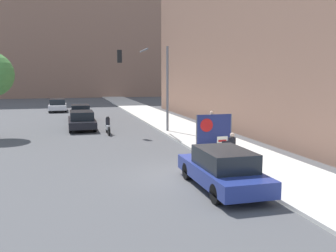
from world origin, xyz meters
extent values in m
plane|color=#4F4F51|center=(0.00, 0.00, 0.00)|extent=(160.00, 160.00, 0.00)
cube|color=beige|center=(3.67, 15.00, 0.06)|extent=(3.77, 90.00, 0.13)
cube|color=#936B56|center=(11.61, 14.35, 7.06)|extent=(10.00, 32.00, 14.12)
cylinder|color=#474C56|center=(2.69, 1.98, 0.34)|extent=(0.03, 0.03, 0.42)
cylinder|color=#474C56|center=(3.06, 1.98, 0.34)|extent=(0.03, 0.03, 0.42)
cylinder|color=#474C56|center=(2.69, 2.35, 0.34)|extent=(0.03, 0.03, 0.42)
cylinder|color=#474C56|center=(3.06, 2.35, 0.34)|extent=(0.03, 0.03, 0.42)
cube|color=navy|center=(2.87, 2.16, 0.56)|extent=(0.40, 0.40, 0.02)
cube|color=navy|center=(2.87, 2.35, 0.76)|extent=(0.40, 0.02, 0.38)
cylinder|color=#756651|center=(2.87, 2.00, 0.66)|extent=(0.18, 0.42, 0.18)
cylinder|color=#756651|center=(2.87, 1.79, 0.34)|extent=(0.16, 0.16, 0.42)
cube|color=black|center=(2.87, 1.73, 0.18)|extent=(0.20, 0.28, 0.10)
cylinder|color=black|center=(2.87, 2.19, 0.83)|extent=(0.34, 0.34, 0.52)
sphere|color=beige|center=(2.87, 2.19, 1.20)|extent=(0.22, 0.22, 0.22)
cylinder|color=black|center=(2.55, 2.11, 0.91)|extent=(0.45, 0.09, 0.09)
cube|color=#EAE5C6|center=(2.34, 2.11, 0.97)|extent=(0.52, 0.02, 0.40)
cube|color=#AD1414|center=(2.34, 2.10, 0.97)|extent=(0.39, 0.01, 0.10)
cylinder|color=#334775|center=(3.91, 7.37, 0.54)|extent=(0.28, 0.28, 0.83)
cylinder|color=#9E9EA3|center=(3.91, 7.37, 1.29)|extent=(0.34, 0.34, 0.66)
sphere|color=beige|center=(3.91, 7.37, 1.73)|extent=(0.22, 0.22, 0.22)
cylinder|color=slate|center=(2.15, 5.09, 1.00)|extent=(0.06, 0.06, 1.74)
cylinder|color=slate|center=(4.16, 5.09, 1.00)|extent=(0.06, 0.06, 1.74)
cube|color=navy|center=(3.15, 5.09, 1.05)|extent=(2.01, 0.02, 1.64)
cylinder|color=red|center=(2.71, 5.07, 1.30)|extent=(0.72, 0.01, 0.72)
cylinder|color=slate|center=(2.23, 11.35, 3.03)|extent=(0.16, 0.16, 5.80)
cylinder|color=slate|center=(0.60, 11.44, 5.63)|extent=(0.29, 3.26, 0.11)
cube|color=black|center=(-1.03, 11.52, 5.21)|extent=(0.32, 0.32, 0.84)
sphere|color=green|center=(-1.03, 11.52, 4.93)|extent=(0.18, 0.18, 0.18)
cube|color=navy|center=(0.65, -1.79, 0.54)|extent=(1.82, 4.65, 0.53)
cube|color=black|center=(0.65, -1.98, 1.12)|extent=(1.57, 2.42, 0.63)
cylinder|color=black|center=(-0.15, -0.35, 0.32)|extent=(0.22, 0.64, 0.64)
cylinder|color=black|center=(1.45, -0.35, 0.32)|extent=(0.22, 0.64, 0.64)
cylinder|color=black|center=(-0.15, -3.23, 0.32)|extent=(0.22, 0.64, 0.64)
cylinder|color=black|center=(1.45, -3.23, 0.32)|extent=(0.22, 0.64, 0.64)
cube|color=black|center=(-3.49, 14.47, 0.52)|extent=(1.90, 4.73, 0.50)
cube|color=black|center=(-3.49, 14.29, 1.07)|extent=(1.63, 2.46, 0.60)
cylinder|color=black|center=(-4.33, 15.94, 0.32)|extent=(0.22, 0.64, 0.64)
cylinder|color=black|center=(-2.65, 15.94, 0.32)|extent=(0.22, 0.64, 0.64)
cylinder|color=black|center=(-4.33, 13.01, 0.32)|extent=(0.22, 0.64, 0.64)
cylinder|color=black|center=(-2.65, 13.01, 0.32)|extent=(0.22, 0.64, 0.64)
cube|color=black|center=(-3.38, 20.00, 0.54)|extent=(1.75, 4.68, 0.53)
cube|color=black|center=(-3.38, 19.81, 1.12)|extent=(1.51, 2.43, 0.63)
cylinder|color=black|center=(-4.15, 21.45, 0.32)|extent=(0.22, 0.64, 0.64)
cylinder|color=black|center=(-2.61, 21.45, 0.32)|extent=(0.22, 0.64, 0.64)
cylinder|color=black|center=(-4.15, 18.55, 0.32)|extent=(0.22, 0.64, 0.64)
cylinder|color=black|center=(-2.61, 18.55, 0.32)|extent=(0.22, 0.64, 0.64)
cube|color=silver|center=(-5.47, 29.58, 0.53)|extent=(1.88, 4.48, 0.51)
cube|color=black|center=(-5.47, 29.40, 1.09)|extent=(1.61, 2.33, 0.61)
cylinder|color=black|center=(-6.30, 30.96, 0.32)|extent=(0.22, 0.64, 0.64)
cylinder|color=black|center=(-4.65, 30.96, 0.32)|extent=(0.22, 0.64, 0.64)
cylinder|color=black|center=(-6.30, 28.19, 0.32)|extent=(0.22, 0.64, 0.64)
cylinder|color=black|center=(-4.65, 28.19, 0.32)|extent=(0.22, 0.64, 0.64)
cube|color=white|center=(-1.88, 11.72, 0.48)|extent=(0.24, 0.93, 0.32)
cylinder|color=black|center=(-1.88, 11.67, 0.82)|extent=(0.28, 0.28, 0.54)
sphere|color=black|center=(-1.88, 11.67, 1.11)|extent=(0.24, 0.24, 0.24)
cylinder|color=black|center=(-1.88, 12.50, 0.30)|extent=(0.10, 0.60, 0.60)
cylinder|color=black|center=(-1.88, 10.95, 0.30)|extent=(0.10, 0.60, 0.60)
camera|label=1|loc=(-4.53, -13.61, 3.95)|focal=40.00mm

